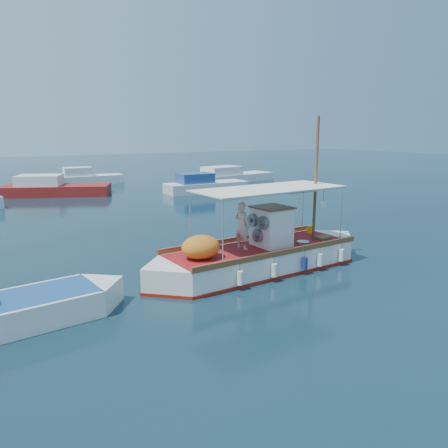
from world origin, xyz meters
TOP-DOWN VIEW (x-y plane):
  - ground at (0.00, 0.00)m, footprint 160.00×160.00m
  - fishing_caique at (0.41, -0.62)m, footprint 9.39×2.97m
  - bg_boat_n at (-2.88, 23.12)m, footprint 8.54×5.76m
  - bg_boat_ne at (8.24, 18.73)m, footprint 6.92×2.30m
  - bg_boat_e at (13.72, 23.63)m, footprint 9.36×4.07m
  - bg_boat_far_n at (1.16, 29.43)m, footprint 6.39×2.35m

SIDE VIEW (x-z plane):
  - ground at x=0.00m, z-range 0.00..0.00m
  - bg_boat_n at x=-2.88m, z-range -0.41..1.39m
  - bg_boat_ne at x=8.24m, z-range -0.41..1.39m
  - bg_boat_e at x=13.72m, z-range -0.41..1.39m
  - bg_boat_far_n at x=1.16m, z-range -0.41..1.39m
  - fishing_caique at x=0.41m, z-range -2.36..3.38m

